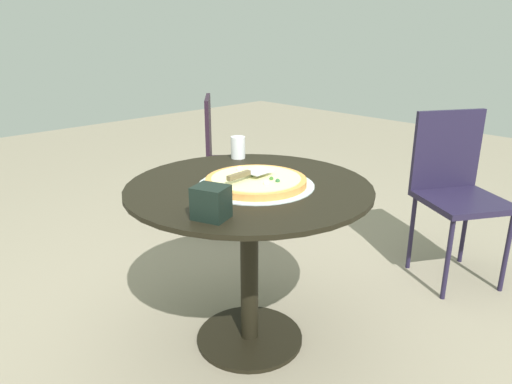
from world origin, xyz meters
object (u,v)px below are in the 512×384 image
(pizza_on_tray, at_px, (256,182))
(drinking_cup, at_px, (238,147))
(patio_table, at_px, (249,225))
(patio_chair_near, at_px, (225,154))
(pizza_server, at_px, (248,173))
(napkin_dispenser, at_px, (211,202))
(patio_chair_far, at_px, (456,184))

(pizza_on_tray, distance_m, drinking_cup, 0.42)
(drinking_cup, bearing_deg, patio_table, 53.93)
(patio_chair_near, bearing_deg, drinking_cup, 54.28)
(pizza_server, xyz_separation_m, drinking_cup, (-0.26, -0.34, -0.00))
(patio_table, distance_m, pizza_on_tray, 0.18)
(pizza_on_tray, height_order, napkin_dispenser, napkin_dispenser)
(pizza_server, xyz_separation_m, patio_chair_far, (-1.19, 0.29, -0.24))
(drinking_cup, bearing_deg, pizza_on_tray, 57.52)
(drinking_cup, height_order, patio_chair_near, patio_chair_near)
(napkin_dispenser, relative_size, patio_chair_near, 0.12)
(patio_table, bearing_deg, drinking_cup, -126.07)
(pizza_on_tray, xyz_separation_m, patio_chair_near, (-0.69, -1.00, -0.20))
(drinking_cup, height_order, patio_chair_far, patio_chair_far)
(drinking_cup, xyz_separation_m, patio_chair_far, (-0.94, 0.63, -0.24))
(napkin_dispenser, xyz_separation_m, patio_chair_near, (-1.02, -1.14, -0.24))
(pizza_server, relative_size, napkin_dispenser, 2.01)
(patio_table, distance_m, pizza_server, 0.22)
(pizza_server, relative_size, drinking_cup, 2.11)
(pizza_server, height_order, patio_chair_far, patio_chair_far)
(pizza_on_tray, bearing_deg, patio_table, -58.58)
(pizza_on_tray, bearing_deg, patio_chair_far, 166.40)
(pizza_server, bearing_deg, pizza_on_tray, 168.85)
(patio_chair_near, bearing_deg, napkin_dispenser, 48.17)
(patio_table, bearing_deg, patio_chair_far, 165.46)
(pizza_server, bearing_deg, patio_table, -139.34)
(patio_table, height_order, drinking_cup, drinking_cup)
(patio_chair_near, bearing_deg, patio_chair_far, 109.86)
(patio_table, height_order, pizza_server, pizza_server)
(patio_table, xyz_separation_m, pizza_server, (0.02, 0.02, 0.22))
(pizza_on_tray, height_order, patio_chair_far, patio_chair_far)
(napkin_dispenser, bearing_deg, patio_table, 96.87)
(pizza_server, height_order, napkin_dispenser, napkin_dispenser)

